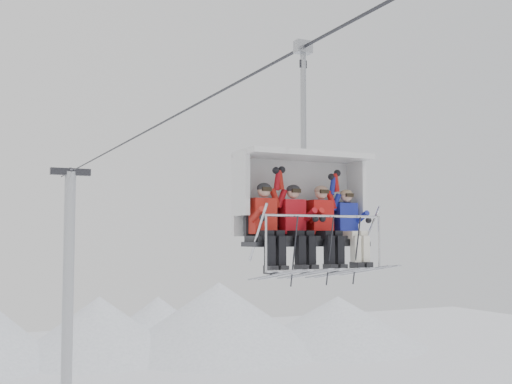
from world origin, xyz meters
name	(u,v)px	position (x,y,z in m)	size (l,w,h in m)	color
ridgeline	(2,330)	(-1.58, 42.05, 2.84)	(72.00, 21.00, 7.00)	white
lift_tower_right	(68,320)	(0.00, 22.00, 5.78)	(2.00, 1.80, 13.48)	#A8ABAF
haul_cable	(256,72)	(0.00, 0.00, 13.30)	(0.06, 0.06, 50.00)	#2C2C31
chairlift_carrier	(300,197)	(0.00, -1.79, 10.67)	(2.34, 1.17, 3.98)	black
skier_far_left	(266,223)	(-0.82, -2.10, 10.20)	(0.40, 1.69, 1.60)	#B31D14
skier_center_left	(296,224)	(-0.26, -2.10, 10.20)	(0.40, 1.69, 1.58)	#B10F19
skier_center_right	(324,224)	(0.29, -2.10, 10.20)	(0.40, 1.69, 1.59)	red
skier_far_right	(350,226)	(0.81, -2.10, 10.17)	(0.37, 1.69, 1.51)	#1C2797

